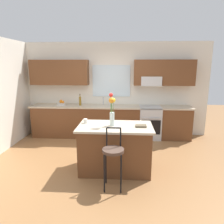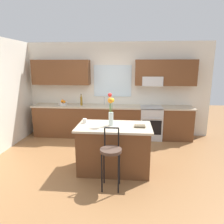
# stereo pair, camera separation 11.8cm
# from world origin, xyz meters

# --- Properties ---
(ground_plane) EXTENTS (14.00, 14.00, 0.00)m
(ground_plane) POSITION_xyz_m (0.00, 0.00, 0.00)
(ground_plane) COLOR olive
(back_wall_assembly) EXTENTS (5.60, 0.50, 2.70)m
(back_wall_assembly) POSITION_xyz_m (0.02, 1.99, 1.50)
(back_wall_assembly) COLOR silver
(back_wall_assembly) RESTS_ON ground
(counter_run) EXTENTS (4.56, 0.64, 0.92)m
(counter_run) POSITION_xyz_m (-0.00, 1.70, 0.47)
(counter_run) COLOR brown
(counter_run) RESTS_ON ground
(sink_faucet) EXTENTS (0.02, 0.13, 0.23)m
(sink_faucet) POSITION_xyz_m (-0.23, 1.84, 1.06)
(sink_faucet) COLOR #B7BABC
(sink_faucet) RESTS_ON counter_run
(oven_range) EXTENTS (0.60, 0.64, 0.92)m
(oven_range) POSITION_xyz_m (1.12, 1.68, 0.46)
(oven_range) COLOR #B7BABC
(oven_range) RESTS_ON ground
(kitchen_island) EXTENTS (1.43, 0.83, 0.92)m
(kitchen_island) POSITION_xyz_m (0.23, -0.28, 0.46)
(kitchen_island) COLOR brown
(kitchen_island) RESTS_ON ground
(bar_stool_near) EXTENTS (0.36, 0.36, 1.04)m
(bar_stool_near) POSITION_xyz_m (0.23, -0.90, 0.64)
(bar_stool_near) COLOR black
(bar_stool_near) RESTS_ON ground
(flower_vase) EXTENTS (0.12, 0.14, 0.63)m
(flower_vase) POSITION_xyz_m (0.17, -0.27, 1.25)
(flower_vase) COLOR silver
(flower_vase) RESTS_ON kitchen_island
(mug_ceramic) EXTENTS (0.08, 0.08, 0.09)m
(mug_ceramic) POSITION_xyz_m (-0.37, -0.14, 0.97)
(mug_ceramic) COLOR silver
(mug_ceramic) RESTS_ON kitchen_island
(cookbook) EXTENTS (0.20, 0.15, 0.03)m
(cookbook) POSITION_xyz_m (0.72, -0.32, 0.94)
(cookbook) COLOR brown
(cookbook) RESTS_ON kitchen_island
(fruit_bowl_oranges) EXTENTS (0.24, 0.24, 0.16)m
(fruit_bowl_oranges) POSITION_xyz_m (-1.43, 1.70, 0.97)
(fruit_bowl_oranges) COLOR silver
(fruit_bowl_oranges) RESTS_ON counter_run
(bottle_olive_oil) EXTENTS (0.06, 0.06, 0.33)m
(bottle_olive_oil) POSITION_xyz_m (-0.88, 1.70, 1.05)
(bottle_olive_oil) COLOR olive
(bottle_olive_oil) RESTS_ON counter_run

